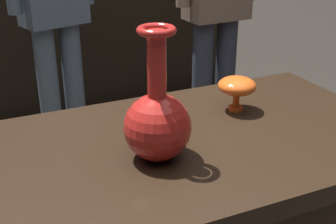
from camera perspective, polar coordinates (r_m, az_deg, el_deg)
The scene contains 3 objects.
back_display_shelf at distance 3.27m, azimuth -15.85°, elevation 8.11°, with size 2.60×0.40×0.99m.
vase_centerpiece at distance 1.05m, azimuth -1.34°, elevation -1.13°, with size 0.16×0.16×0.31m.
vase_tall_behind at distance 1.33m, azimuth 8.59°, elevation 3.13°, with size 0.11×0.11×0.10m.
Camera 1 is at (-0.45, -0.93, 1.34)m, focal length 48.95 mm.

